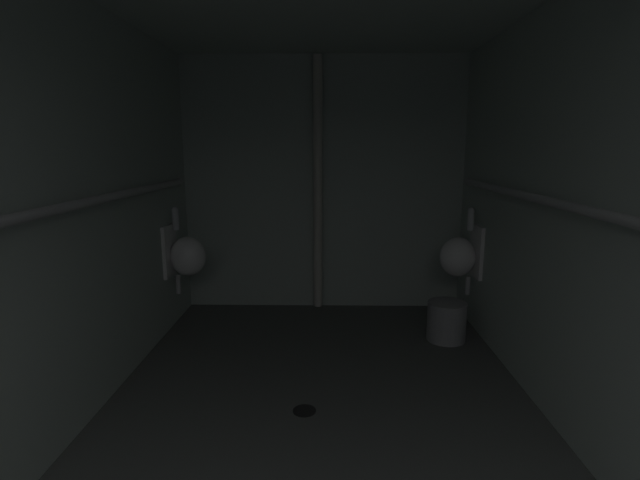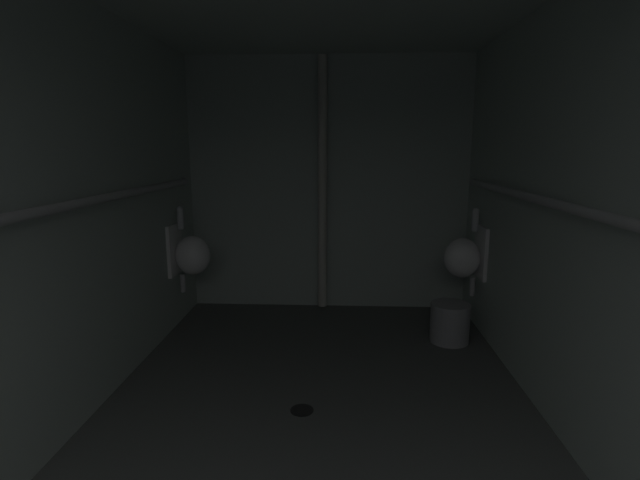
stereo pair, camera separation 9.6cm
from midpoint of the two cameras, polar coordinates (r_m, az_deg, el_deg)
floor at (r=2.78m, az=0.39°, el=-23.61°), size 2.76×4.55×0.08m
wall_left at (r=2.72m, az=-29.21°, el=2.17°), size 0.06×4.55×2.37m
wall_right at (r=2.63m, az=31.24°, el=1.70°), size 0.06×4.55×2.37m
wall_back at (r=4.54m, az=1.61°, el=6.57°), size 2.76×0.06×2.37m
urinal_left_mid at (r=4.22m, az=-14.72°, el=-1.64°), size 0.32×0.30×0.76m
urinal_right_mid at (r=4.18m, az=17.64°, el=-1.91°), size 0.32×0.30×0.76m
supply_pipe_left at (r=2.65m, az=-27.99°, el=3.43°), size 0.06×3.79×0.06m
supply_pipe_right at (r=2.59m, az=29.57°, el=3.13°), size 0.06×3.76×0.06m
standpipe_back_wall at (r=4.44m, az=0.94°, el=6.46°), size 0.08×0.08×2.32m
floor_drain at (r=3.00m, az=-1.21°, el=-19.76°), size 0.14×0.14×0.01m
waste_bin at (r=4.02m, az=16.01°, el=-9.52°), size 0.31×0.31×0.32m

